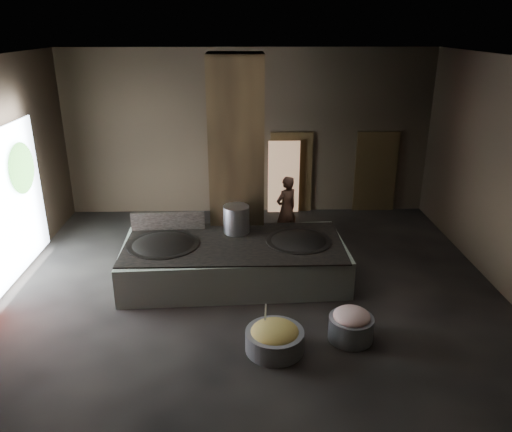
{
  "coord_description": "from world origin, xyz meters",
  "views": [
    {
      "loc": [
        -0.17,
        -9.05,
        5.06
      ],
      "look_at": [
        0.11,
        0.8,
        1.25
      ],
      "focal_mm": 35.0,
      "sensor_mm": 36.0,
      "label": 1
    }
  ],
  "objects_px": {
    "veg_basin": "(275,340)",
    "meat_basin": "(351,328)",
    "cook": "(286,209)",
    "hearth_platform": "(234,261)",
    "stock_pot": "(236,219)",
    "wok_left": "(164,248)",
    "wok_right": "(299,244)"
  },
  "relations": [
    {
      "from": "veg_basin",
      "to": "meat_basin",
      "type": "bearing_deg",
      "value": 11.81
    },
    {
      "from": "cook",
      "to": "veg_basin",
      "type": "height_order",
      "value": "cook"
    },
    {
      "from": "hearth_platform",
      "to": "stock_pot",
      "type": "xyz_separation_m",
      "value": [
        0.05,
        0.55,
        0.73
      ]
    },
    {
      "from": "veg_basin",
      "to": "hearth_platform",
      "type": "bearing_deg",
      "value": 105.4
    },
    {
      "from": "wok_left",
      "to": "veg_basin",
      "type": "height_order",
      "value": "wok_left"
    },
    {
      "from": "meat_basin",
      "to": "cook",
      "type": "bearing_deg",
      "value": 100.29
    },
    {
      "from": "wok_left",
      "to": "stock_pot",
      "type": "xyz_separation_m",
      "value": [
        1.5,
        0.6,
        0.38
      ]
    },
    {
      "from": "cook",
      "to": "wok_right",
      "type": "bearing_deg",
      "value": 57.49
    },
    {
      "from": "cook",
      "to": "meat_basin",
      "type": "bearing_deg",
      "value": 64.84
    },
    {
      "from": "hearth_platform",
      "to": "stock_pot",
      "type": "bearing_deg",
      "value": 82.19
    },
    {
      "from": "wok_left",
      "to": "stock_pot",
      "type": "relative_size",
      "value": 2.42
    },
    {
      "from": "hearth_platform",
      "to": "stock_pot",
      "type": "relative_size",
      "value": 7.67
    },
    {
      "from": "wok_left",
      "to": "stock_pot",
      "type": "distance_m",
      "value": 1.66
    },
    {
      "from": "stock_pot",
      "to": "veg_basin",
      "type": "bearing_deg",
      "value": -78.16
    },
    {
      "from": "wok_left",
      "to": "cook",
      "type": "xyz_separation_m",
      "value": [
        2.7,
        1.99,
        0.08
      ]
    },
    {
      "from": "hearth_platform",
      "to": "cook",
      "type": "bearing_deg",
      "value": 54.56
    },
    {
      "from": "cook",
      "to": "veg_basin",
      "type": "relative_size",
      "value": 1.71
    },
    {
      "from": "hearth_platform",
      "to": "meat_basin",
      "type": "distance_m",
      "value": 3.02
    },
    {
      "from": "hearth_platform",
      "to": "meat_basin",
      "type": "relative_size",
      "value": 6.01
    },
    {
      "from": "hearth_platform",
      "to": "cook",
      "type": "relative_size",
      "value": 2.75
    },
    {
      "from": "wok_left",
      "to": "veg_basin",
      "type": "distance_m",
      "value": 3.32
    },
    {
      "from": "wok_right",
      "to": "hearth_platform",
      "type": "bearing_deg",
      "value": -177.88
    },
    {
      "from": "wok_left",
      "to": "wok_right",
      "type": "height_order",
      "value": "wok_left"
    },
    {
      "from": "wok_right",
      "to": "veg_basin",
      "type": "relative_size",
      "value": 1.38
    },
    {
      "from": "cook",
      "to": "veg_basin",
      "type": "xyz_separation_m",
      "value": [
        -0.56,
        -4.46,
        -0.65
      ]
    },
    {
      "from": "hearth_platform",
      "to": "veg_basin",
      "type": "relative_size",
      "value": 4.71
    },
    {
      "from": "cook",
      "to": "stock_pot",
      "type": "bearing_deg",
      "value": 13.72
    },
    {
      "from": "wok_left",
      "to": "meat_basin",
      "type": "height_order",
      "value": "wok_left"
    },
    {
      "from": "hearth_platform",
      "to": "veg_basin",
      "type": "xyz_separation_m",
      "value": [
        0.69,
        -2.51,
        -0.22
      ]
    },
    {
      "from": "wok_left",
      "to": "stock_pot",
      "type": "bearing_deg",
      "value": 21.8
    },
    {
      "from": "veg_basin",
      "to": "wok_right",
      "type": "bearing_deg",
      "value": 75.63
    },
    {
      "from": "stock_pot",
      "to": "meat_basin",
      "type": "distance_m",
      "value": 3.53
    }
  ]
}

